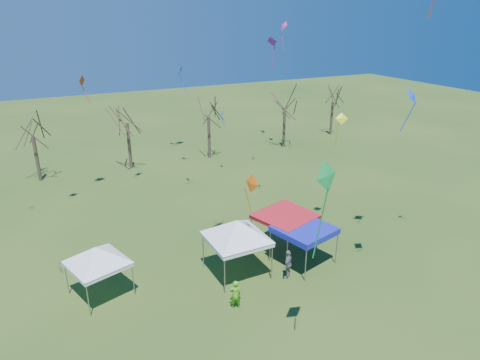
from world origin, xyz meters
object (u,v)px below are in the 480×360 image
object	(u,v)px
tree_2	(125,106)
person_green	(235,294)
tree_5	(334,89)
tent_blue	(304,230)
tree_1	(30,120)
tree_3	(208,101)
tree_4	(285,95)
tent_white_mid	(237,224)
tent_red	(286,203)
tent_white_west	(96,250)
person_grey	(288,264)

from	to	relation	value
tree_2	person_green	distance (m)	25.05
tree_5	tent_blue	size ratio (longest dim) A/B	1.97
tree_1	tree_3	size ratio (longest dim) A/B	0.95
tree_1	tent_blue	xyz separation A→B (m)	(14.06, -22.56, -3.55)
tree_5	person_green	size ratio (longest dim) A/B	4.55
tree_4	tree_1	bearing A→B (deg)	178.58
tree_4	tree_3	bearing A→B (deg)	179.74
person_green	tent_white_mid	bearing A→B (deg)	-103.12
tent_white_mid	tent_red	distance (m)	4.22
tent_white_west	tent_blue	bearing A→B (deg)	-10.11
tent_white_west	tent_red	xyz separation A→B (m)	(11.70, -0.18, 0.51)
tree_1	tent_white_mid	bearing A→B (deg)	-65.74
tent_red	person_green	xyz separation A→B (m)	(-5.52, -4.09, -2.49)
tent_red	person_grey	xyz separation A→B (m)	(-1.56, -2.95, -2.40)
tree_3	tent_red	size ratio (longest dim) A/B	1.79
tree_4	tree_5	bearing A→B (deg)	13.85
tree_1	tree_2	world-z (taller)	tree_2
tent_red	tent_blue	xyz separation A→B (m)	(0.17, -1.93, -1.07)
tree_2	person_green	world-z (taller)	tree_2
tree_3	tree_5	world-z (taller)	tree_3
tree_1	person_grey	xyz separation A→B (m)	(12.32, -23.58, -4.88)
tree_3	tent_red	xyz separation A→B (m)	(-2.92, -20.02, -2.77)
tree_2	tent_white_mid	xyz separation A→B (m)	(1.44, -21.55, -3.03)
tent_blue	person_grey	size ratio (longest dim) A/B	2.09
tree_5	person_grey	xyz separation A→B (m)	(-22.17, -24.99, -4.82)
person_grey	tree_3	bearing A→B (deg)	-140.48
tree_4	tree_5	world-z (taller)	tree_4
tree_1	tree_4	size ratio (longest dim) A/B	0.96
tree_3	tree_4	distance (m)	9.32
tree_4	tent_blue	world-z (taller)	tree_4
tree_2	tent_white_mid	distance (m)	21.81
tree_1	tree_5	distance (m)	34.52
tree_4	person_green	size ratio (longest dim) A/B	4.81
tent_red	tent_blue	distance (m)	2.21
tent_red	tent_blue	bearing A→B (deg)	-84.87
tree_2	tent_red	bearing A→B (deg)	-74.92
tree_3	person_grey	xyz separation A→B (m)	(-4.48, -22.97, -5.17)
tree_2	tent_white_mid	size ratio (longest dim) A/B	1.78
tree_3	person_grey	distance (m)	23.97
person_green	tree_4	bearing A→B (deg)	-112.55
tree_1	person_grey	bearing A→B (deg)	-62.41
tent_white_mid	person_grey	size ratio (longest dim) A/B	2.53
tree_5	tent_red	size ratio (longest dim) A/B	1.69
tent_blue	person_grey	xyz separation A→B (m)	(-1.73, -1.02, -1.34)
tree_5	tent_white_mid	bearing A→B (deg)	-136.68
tent_red	person_green	bearing A→B (deg)	-143.43
tree_1	tree_2	size ratio (longest dim) A/B	0.92
person_green	tent_red	bearing A→B (deg)	-129.56
tent_white_west	person_green	xyz separation A→B (m)	(6.18, -4.28, -1.98)
tree_2	tent_white_west	xyz separation A→B (m)	(-6.21, -20.17, -3.49)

